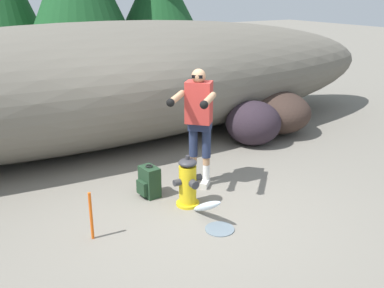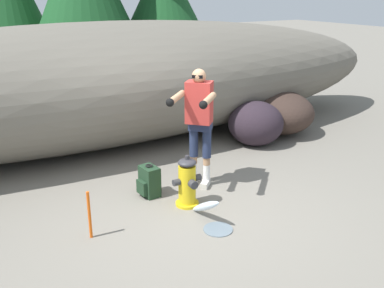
% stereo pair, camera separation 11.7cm
% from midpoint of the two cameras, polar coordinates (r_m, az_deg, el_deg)
% --- Properties ---
extents(ground_plane, '(56.00, 56.00, 0.04)m').
position_cam_midpoint_polar(ground_plane, '(5.99, -0.56, -8.68)').
color(ground_plane, slate).
extents(dirt_embankment, '(13.27, 3.20, 2.26)m').
position_cam_midpoint_polar(dirt_embankment, '(8.41, -12.10, 7.57)').
color(dirt_embankment, '#666056').
rests_on(dirt_embankment, ground_plane).
extents(fire_hydrant, '(0.42, 0.37, 0.72)m').
position_cam_midpoint_polar(fire_hydrant, '(5.96, -1.11, -5.06)').
color(fire_hydrant, gold).
rests_on(fire_hydrant, ground_plane).
extents(hydrant_water_jet, '(0.36, 0.81, 0.45)m').
position_cam_midpoint_polar(hydrant_water_jet, '(5.64, 1.60, -8.58)').
color(hydrant_water_jet, silver).
rests_on(hydrant_water_jet, ground_plane).
extents(utility_worker, '(0.96, 0.96, 1.77)m').
position_cam_midpoint_polar(utility_worker, '(6.27, 0.36, 3.96)').
color(utility_worker, beige).
rests_on(utility_worker, ground_plane).
extents(spare_backpack, '(0.31, 0.32, 0.47)m').
position_cam_midpoint_polar(spare_backpack, '(6.30, -6.10, -4.91)').
color(spare_backpack, '#1E3823').
rests_on(spare_backpack, ground_plane).
extents(boulder_large, '(1.38, 1.36, 0.84)m').
position_cam_midpoint_polar(boulder_large, '(8.34, 7.55, 2.71)').
color(boulder_large, '#2B212A').
rests_on(boulder_large, ground_plane).
extents(boulder_mid, '(1.52, 1.62, 0.87)m').
position_cam_midpoint_polar(boulder_mid, '(9.15, 10.25, 4.16)').
color(boulder_mid, '#372923').
rests_on(boulder_mid, ground_plane).
extents(survey_stake, '(0.04, 0.04, 0.60)m').
position_cam_midpoint_polar(survey_stake, '(5.35, -13.56, -9.07)').
color(survey_stake, '#E55914').
rests_on(survey_stake, ground_plane).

